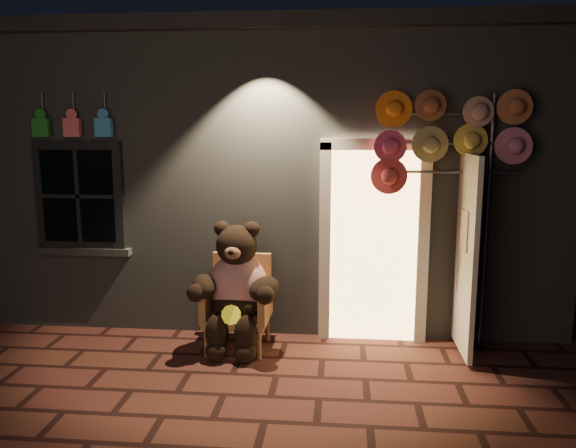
# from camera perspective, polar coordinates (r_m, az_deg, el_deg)

# --- Properties ---
(ground) EXTENTS (60.00, 60.00, 0.00)m
(ground) POSITION_cam_1_polar(r_m,az_deg,el_deg) (5.16, -6.56, -16.84)
(ground) COLOR #4C221D
(ground) RESTS_ON ground
(shop_building) EXTENTS (7.30, 5.95, 3.51)m
(shop_building) POSITION_cam_1_polar(r_m,az_deg,el_deg) (8.56, -1.25, 6.05)
(shop_building) COLOR slate
(shop_building) RESTS_ON ground
(wicker_armchair) EXTENTS (0.69, 0.62, 0.97)m
(wicker_armchair) POSITION_cam_1_polar(r_m,az_deg,el_deg) (6.00, -5.00, -7.89)
(wicker_armchair) COLOR #B18644
(wicker_armchair) RESTS_ON ground
(teddy_bear) EXTENTS (0.99, 0.77, 1.36)m
(teddy_bear) POSITION_cam_1_polar(r_m,az_deg,el_deg) (5.83, -5.27, -6.50)
(teddy_bear) COLOR #B11C12
(teddy_bear) RESTS_ON ground
(hat_rack) EXTENTS (1.50, 0.22, 2.65)m
(hat_rack) POSITION_cam_1_polar(r_m,az_deg,el_deg) (5.87, 15.92, 8.60)
(hat_rack) COLOR #59595E
(hat_rack) RESTS_ON ground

